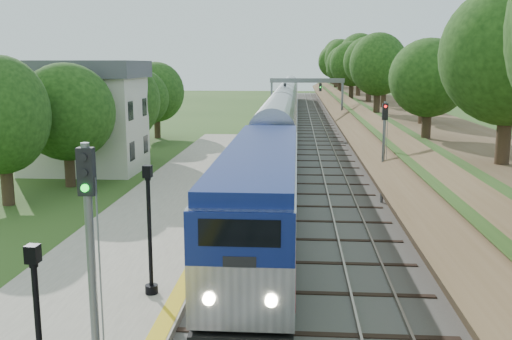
# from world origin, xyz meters

# --- Properties ---
(trackbed) EXTENTS (9.50, 170.00, 0.28)m
(trackbed) POSITION_xyz_m (2.00, 60.00, 0.07)
(trackbed) COLOR #4C4944
(trackbed) RESTS_ON ground
(platform) EXTENTS (6.40, 68.00, 0.38)m
(platform) POSITION_xyz_m (-5.20, 16.00, 0.19)
(platform) COLOR gray
(platform) RESTS_ON ground
(yellow_stripe) EXTENTS (0.55, 68.00, 0.01)m
(yellow_stripe) POSITION_xyz_m (-2.35, 16.00, 0.39)
(yellow_stripe) COLOR gold
(yellow_stripe) RESTS_ON platform
(embankment) EXTENTS (10.64, 170.00, 11.70)m
(embankment) POSITION_xyz_m (10.35, 60.00, 1.95)
(embankment) COLOR brown
(embankment) RESTS_ON ground
(station_building) EXTENTS (8.60, 6.60, 8.00)m
(station_building) POSITION_xyz_m (-14.00, 30.00, 4.09)
(station_building) COLOR beige
(station_building) RESTS_ON ground
(signal_gantry) EXTENTS (8.40, 0.38, 6.20)m
(signal_gantry) POSITION_xyz_m (2.47, 54.99, 4.82)
(signal_gantry) COLOR slate
(signal_gantry) RESTS_ON ground
(trees_behind_platform) EXTENTS (7.82, 53.32, 7.21)m
(trees_behind_platform) POSITION_xyz_m (-11.17, 20.67, 4.53)
(trees_behind_platform) COLOR #332316
(trees_behind_platform) RESTS_ON ground
(train) EXTENTS (2.88, 115.42, 4.23)m
(train) POSITION_xyz_m (0.00, 60.21, 2.18)
(train) COLOR black
(train) RESTS_ON trackbed
(lamppost_far) EXTENTS (0.42, 0.42, 4.25)m
(lamppost_far) POSITION_xyz_m (-3.25, 7.02, 2.28)
(lamppost_far) COLOR black
(lamppost_far) RESTS_ON platform
(signal_platform) EXTENTS (0.34, 0.27, 5.79)m
(signal_platform) POSITION_xyz_m (-2.90, 0.98, 3.94)
(signal_platform) COLOR slate
(signal_platform) RESTS_ON platform
(signal_farside) EXTENTS (0.31, 0.25, 5.63)m
(signal_farside) POSITION_xyz_m (6.20, 21.27, 3.56)
(signal_farside) COLOR slate
(signal_farside) RESTS_ON ground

